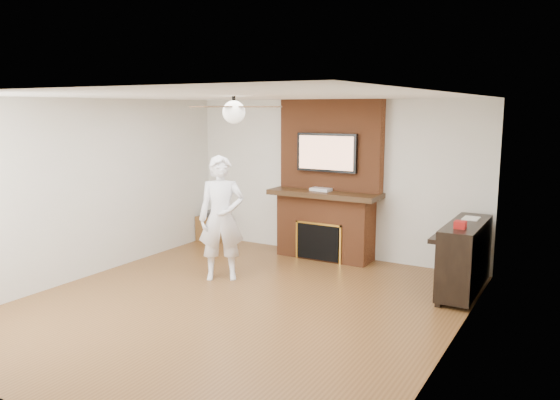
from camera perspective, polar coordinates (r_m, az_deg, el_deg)
The scene contains 13 objects.
room_shell at distance 6.43m, azimuth -4.71°, elevation -0.43°, with size 5.36×5.86×2.86m.
fireplace at distance 8.66m, azimuth 4.96°, elevation 0.45°, with size 1.78×0.64×2.50m.
tv at distance 8.53m, azimuth 4.89°, elevation 4.95°, with size 1.00×0.08×0.60m.
ceiling_fan at distance 6.33m, azimuth -4.85°, elevation 9.25°, with size 1.21×1.21×0.31m.
person at distance 7.57m, azimuth -6.13°, elevation -1.91°, with size 0.63×0.42×1.73m, color white.
side_table at distance 9.86m, azimuth -6.94°, elevation -2.86°, with size 0.56×0.56×0.54m.
piano at distance 7.40m, azimuth 18.68°, elevation -5.53°, with size 0.53×1.43×1.02m.
cable_box at distance 8.58m, azimuth 4.30°, elevation 1.11°, with size 0.32×0.18×0.05m, color silver.
candle_orange at distance 8.75m, azimuth 2.85°, elevation -5.68°, with size 0.06×0.06×0.12m, color orange.
candle_green at distance 8.66m, azimuth 4.69°, elevation -6.00°, with size 0.07×0.07×0.09m, color #528334.
candle_cream at distance 8.56m, azimuth 5.27°, elevation -6.05°, with size 0.07×0.07×0.12m, color beige.
candle_blue at distance 8.67m, azimuth 5.18°, elevation -6.04°, with size 0.05×0.05×0.07m, color #3762A7.
candle_blue_extra at distance 8.71m, azimuth 4.51°, elevation -5.95°, with size 0.05×0.05×0.07m, color purple.
Camera 1 is at (3.62, -5.20, 2.37)m, focal length 35.00 mm.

